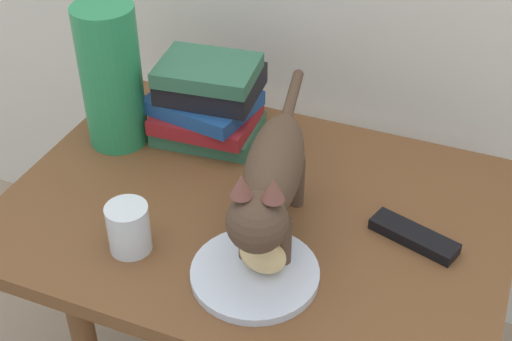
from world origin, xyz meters
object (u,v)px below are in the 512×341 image
Objects in this scene: cat at (271,178)px; tv_remote at (414,236)px; green_vase at (111,77)px; bread_roll at (263,255)px; book_stack at (208,101)px; plate at (255,274)px; candle_jar at (129,230)px; side_table at (256,235)px.

tv_remote is (0.22, 0.09, -0.12)m from cat.
bread_roll is at bearing -30.68° from green_vase.
bread_roll is 0.48m from green_vase.
green_vase is at bearing -153.86° from book_stack.
plate is 0.15m from cat.
cat is 0.34m from book_stack.
book_stack reaches higher than candle_jar.
bread_roll is 0.12m from cat.
side_table is 1.85× the size of cat.
tv_remote is (0.28, 0.02, 0.08)m from side_table.
bread_roll is at bearing -78.25° from cat.
plate is (0.06, -0.16, 0.07)m from side_table.
plate reaches higher than side_table.
bread_roll reaches higher than tv_remote.
candle_jar is at bearing -55.89° from green_vase.
bread_roll is 0.26m from tv_remote.
book_stack reaches higher than tv_remote.
candle_jar is 0.47m from tv_remote.
side_table is at bearing -15.61° from green_vase.
tv_remote reaches higher than plate.
tv_remote is at bearing -7.08° from green_vase.
side_table is 0.19m from bread_roll.
plate is 0.22m from candle_jar.
plate is 0.28m from tv_remote.
book_stack is 0.77× the size of green_vase.
cat is 2.16× the size of book_stack.
cat is at bearing 25.77° from candle_jar.
candle_jar reaches higher than side_table.
book_stack is at bearing 125.33° from plate.
cat is 1.67× the size of green_vase.
tv_remote is at bearing -19.01° from book_stack.
candle_jar is (0.02, -0.34, -0.04)m from book_stack.
cat is 0.42m from green_vase.
cat is 0.25m from candle_jar.
side_table is at bearing -159.03° from tv_remote.
candle_jar is at bearing -176.11° from plate.
green_vase is (-0.39, 0.17, 0.01)m from cat.
candle_jar is 0.57× the size of tv_remote.
bread_roll is 0.40m from book_stack.
bread_roll is 0.17× the size of cat.
plate is at bearing -85.23° from cat.
candle_jar is at bearing -172.88° from bread_roll.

